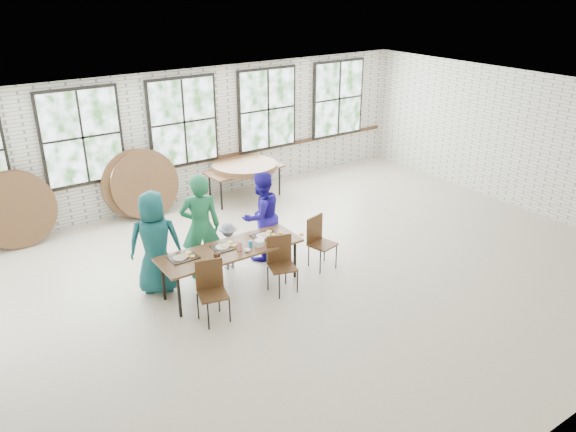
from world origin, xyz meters
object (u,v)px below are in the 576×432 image
Objects in this scene: chair_near_left at (211,285)px; chair_near_right at (281,259)px; storage_table at (245,171)px; dining_table at (231,251)px.

chair_near_right is at bearing 19.69° from chair_near_left.
chair_near_left is 1.35m from chair_near_right.
storage_table is (2.96, 3.99, 0.13)m from chair_near_left.
storage_table is (2.29, 3.40, -0.00)m from dining_table.
chair_near_right is 0.52× the size of storage_table.
dining_table is at bearing 160.97° from chair_near_right.
chair_near_right is at bearing -35.44° from dining_table.
dining_table is 2.54× the size of chair_near_left.
chair_near_left is at bearing -138.10° from dining_table.
chair_near_right is (0.66, -0.48, -0.13)m from dining_table.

